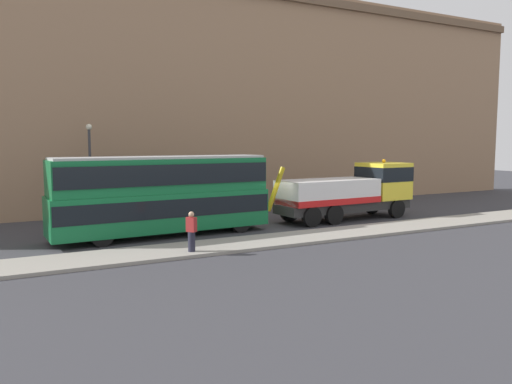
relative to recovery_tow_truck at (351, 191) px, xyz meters
The scene contains 7 objects.
ground_plane 5.97m from the recovery_tow_truck, behind, with size 120.00×120.00×0.00m, color #38383D.
near_kerb 7.15m from the recovery_tow_truck, 145.20° to the right, with size 60.00×2.80×0.15m, color gray.
building_facade 12.26m from the recovery_tow_truck, 122.85° to the left, with size 60.00×1.50×16.00m.
recovery_tow_truck is the anchor object (origin of this frame).
double_decker_bus 11.93m from the recovery_tow_truck, behind, with size 11.13×3.04×4.06m.
pedestrian_onlooker 13.04m from the recovery_tow_truck, 158.79° to the right, with size 0.45×0.48×1.71m.
street_lamp 15.88m from the recovery_tow_truck, 155.11° to the left, with size 0.36×0.36×5.83m.
Camera 1 is at (-13.65, -24.64, 4.81)m, focal length 35.04 mm.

